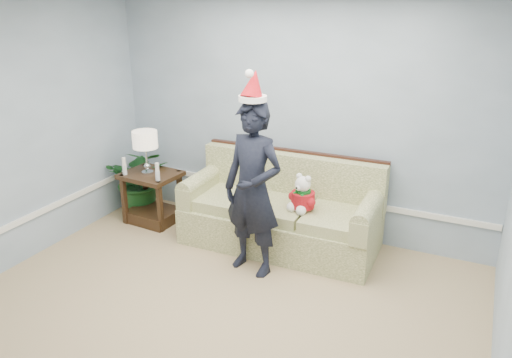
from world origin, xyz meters
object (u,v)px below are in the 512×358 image
Objects in this scene: side_table at (153,202)px; table_lamp at (145,141)px; teddy_bear at (303,197)px; houseplant at (141,179)px; man at (253,190)px; sofa at (282,214)px.

table_lamp is (-0.02, -0.03, 0.78)m from side_table.
table_lamp reaches higher than teddy_bear.
man is at bearing -20.21° from houseplant.
houseplant is (-0.32, 0.20, 0.19)m from side_table.
man is (-0.04, -0.66, 0.52)m from sofa.
teddy_bear reaches higher than houseplant.
table_lamp reaches higher than side_table.
sofa reaches higher than side_table.
side_table is at bearing 57.25° from table_lamp.
man is at bearing -17.53° from side_table.
side_table is (-1.65, -0.15, -0.11)m from sofa.
table_lamp reaches higher than sofa.
side_table is 0.78m from table_lamp.
man is at bearing -94.43° from sofa.
sofa is 4.09× the size of table_lamp.
table_lamp is at bearing -122.75° from side_table.
teddy_bear is (1.95, -0.02, 0.42)m from side_table.
table_lamp is 2.00m from teddy_bear.
houseplant is 2.15× the size of teddy_bear.
side_table is at bearing 172.73° from man.
side_table is 1.31× the size of table_lamp.
side_table is 1.80m from man.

